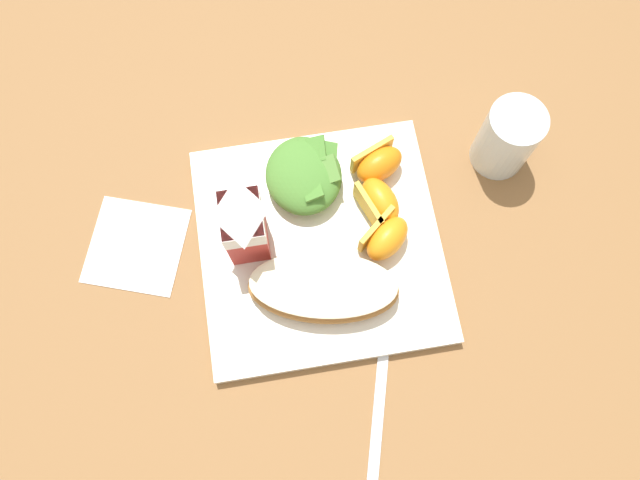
{
  "coord_description": "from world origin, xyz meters",
  "views": [
    {
      "loc": [
        -0.2,
        0.03,
        0.68
      ],
      "look_at": [
        0.0,
        0.0,
        0.03
      ],
      "focal_mm": 33.52,
      "sensor_mm": 36.0,
      "label": 1
    }
  ],
  "objects_px": {
    "cheesy_pizza_bread": "(323,288)",
    "orange_wedge_rear": "(378,163)",
    "drinking_clear_cup": "(507,138)",
    "metal_fork": "(375,454)",
    "white_plate": "(320,245)",
    "green_salad_pile": "(304,175)",
    "orange_wedge_middle": "(379,201)",
    "paper_napkin": "(136,245)",
    "orange_wedge_front": "(386,238)",
    "milk_carton": "(243,223)"
  },
  "relations": [
    {
      "from": "cheesy_pizza_bread",
      "to": "drinking_clear_cup",
      "type": "xyz_separation_m",
      "value": [
        0.14,
        -0.24,
        0.01
      ]
    },
    {
      "from": "green_salad_pile",
      "to": "orange_wedge_rear",
      "type": "bearing_deg",
      "value": -89.52
    },
    {
      "from": "cheesy_pizza_bread",
      "to": "orange_wedge_rear",
      "type": "xyz_separation_m",
      "value": [
        0.14,
        -0.09,
        0.0
      ]
    },
    {
      "from": "green_salad_pile",
      "to": "orange_wedge_middle",
      "type": "height_order",
      "value": "green_salad_pile"
    },
    {
      "from": "orange_wedge_rear",
      "to": "metal_fork",
      "type": "bearing_deg",
      "value": 168.93
    },
    {
      "from": "cheesy_pizza_bread",
      "to": "orange_wedge_front",
      "type": "height_order",
      "value": "orange_wedge_front"
    },
    {
      "from": "cheesy_pizza_bread",
      "to": "orange_wedge_front",
      "type": "bearing_deg",
      "value": -60.24
    },
    {
      "from": "metal_fork",
      "to": "drinking_clear_cup",
      "type": "xyz_separation_m",
      "value": [
        0.32,
        -0.22,
        0.04
      ]
    },
    {
      "from": "orange_wedge_front",
      "to": "orange_wedge_rear",
      "type": "bearing_deg",
      "value": -5.62
    },
    {
      "from": "cheesy_pizza_bread",
      "to": "paper_napkin",
      "type": "xyz_separation_m",
      "value": [
        0.09,
        0.21,
        -0.03
      ]
    },
    {
      "from": "orange_wedge_front",
      "to": "white_plate",
      "type": "bearing_deg",
      "value": 80.52
    },
    {
      "from": "milk_carton",
      "to": "orange_wedge_rear",
      "type": "xyz_separation_m",
      "value": [
        0.06,
        -0.16,
        -0.04
      ]
    },
    {
      "from": "cheesy_pizza_bread",
      "to": "metal_fork",
      "type": "height_order",
      "value": "cheesy_pizza_bread"
    },
    {
      "from": "orange_wedge_middle",
      "to": "cheesy_pizza_bread",
      "type": "bearing_deg",
      "value": 138.44
    },
    {
      "from": "cheesy_pizza_bread",
      "to": "metal_fork",
      "type": "xyz_separation_m",
      "value": [
        -0.18,
        -0.03,
        -0.03
      ]
    },
    {
      "from": "white_plate",
      "to": "orange_wedge_front",
      "type": "xyz_separation_m",
      "value": [
        -0.01,
        -0.07,
        0.03
      ]
    },
    {
      "from": "orange_wedge_front",
      "to": "orange_wedge_rear",
      "type": "relative_size",
      "value": 1.0
    },
    {
      "from": "white_plate",
      "to": "cheesy_pizza_bread",
      "type": "bearing_deg",
      "value": 174.37
    },
    {
      "from": "orange_wedge_front",
      "to": "paper_napkin",
      "type": "relative_size",
      "value": 0.63
    },
    {
      "from": "cheesy_pizza_bread",
      "to": "drinking_clear_cup",
      "type": "height_order",
      "value": "drinking_clear_cup"
    },
    {
      "from": "orange_wedge_front",
      "to": "cheesy_pizza_bread",
      "type": "bearing_deg",
      "value": 119.76
    },
    {
      "from": "milk_carton",
      "to": "drinking_clear_cup",
      "type": "distance_m",
      "value": 0.33
    },
    {
      "from": "cheesy_pizza_bread",
      "to": "orange_wedge_middle",
      "type": "height_order",
      "value": "orange_wedge_middle"
    },
    {
      "from": "milk_carton",
      "to": "orange_wedge_middle",
      "type": "relative_size",
      "value": 1.6
    },
    {
      "from": "orange_wedge_front",
      "to": "paper_napkin",
      "type": "bearing_deg",
      "value": 80.52
    },
    {
      "from": "orange_wedge_front",
      "to": "paper_napkin",
      "type": "xyz_separation_m",
      "value": [
        0.05,
        0.29,
        -0.03
      ]
    },
    {
      "from": "white_plate",
      "to": "drinking_clear_cup",
      "type": "bearing_deg",
      "value": -70.91
    },
    {
      "from": "orange_wedge_rear",
      "to": "paper_napkin",
      "type": "distance_m",
      "value": 0.3
    },
    {
      "from": "white_plate",
      "to": "orange_wedge_front",
      "type": "height_order",
      "value": "orange_wedge_front"
    },
    {
      "from": "white_plate",
      "to": "metal_fork",
      "type": "height_order",
      "value": "white_plate"
    },
    {
      "from": "white_plate",
      "to": "cheesy_pizza_bread",
      "type": "distance_m",
      "value": 0.06
    },
    {
      "from": "cheesy_pizza_bread",
      "to": "orange_wedge_rear",
      "type": "distance_m",
      "value": 0.16
    },
    {
      "from": "orange_wedge_rear",
      "to": "drinking_clear_cup",
      "type": "distance_m",
      "value": 0.15
    },
    {
      "from": "cheesy_pizza_bread",
      "to": "orange_wedge_rear",
      "type": "relative_size",
      "value": 2.64
    },
    {
      "from": "orange_wedge_rear",
      "to": "white_plate",
      "type": "bearing_deg",
      "value": 133.79
    },
    {
      "from": "white_plate",
      "to": "orange_wedge_middle",
      "type": "relative_size",
      "value": 4.07
    },
    {
      "from": "cheesy_pizza_bread",
      "to": "paper_napkin",
      "type": "relative_size",
      "value": 1.66
    },
    {
      "from": "orange_wedge_middle",
      "to": "paper_napkin",
      "type": "relative_size",
      "value": 0.63
    },
    {
      "from": "green_salad_pile",
      "to": "metal_fork",
      "type": "xyz_separation_m",
      "value": [
        -0.32,
        -0.03,
        -0.03
      ]
    },
    {
      "from": "orange_wedge_middle",
      "to": "paper_napkin",
      "type": "bearing_deg",
      "value": 89.23
    },
    {
      "from": "cheesy_pizza_bread",
      "to": "orange_wedge_front",
      "type": "relative_size",
      "value": 2.65
    },
    {
      "from": "white_plate",
      "to": "orange_wedge_rear",
      "type": "height_order",
      "value": "orange_wedge_rear"
    },
    {
      "from": "cheesy_pizza_bread",
      "to": "orange_wedge_front",
      "type": "distance_m",
      "value": 0.09
    },
    {
      "from": "orange_wedge_rear",
      "to": "cheesy_pizza_bread",
      "type": "bearing_deg",
      "value": 147.17
    },
    {
      "from": "metal_fork",
      "to": "paper_napkin",
      "type": "bearing_deg",
      "value": 40.6
    },
    {
      "from": "milk_carton",
      "to": "orange_wedge_middle",
      "type": "height_order",
      "value": "milk_carton"
    },
    {
      "from": "orange_wedge_rear",
      "to": "metal_fork",
      "type": "xyz_separation_m",
      "value": [
        -0.32,
        0.06,
        -0.03
      ]
    },
    {
      "from": "milk_carton",
      "to": "cheesy_pizza_bread",
      "type": "bearing_deg",
      "value": -134.92
    },
    {
      "from": "green_salad_pile",
      "to": "drinking_clear_cup",
      "type": "height_order",
      "value": "drinking_clear_cup"
    },
    {
      "from": "green_salad_pile",
      "to": "orange_wedge_front",
      "type": "height_order",
      "value": "green_salad_pile"
    }
  ]
}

